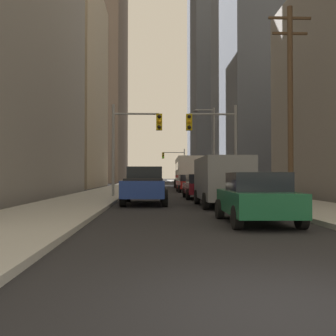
# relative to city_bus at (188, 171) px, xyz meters

# --- Properties ---
(ground_plane) EXTENTS (400.00, 400.00, 0.00)m
(ground_plane) POSITION_rel_city_bus_xyz_m (-2.50, -39.73, -1.93)
(ground_plane) COLOR black
(sidewalk_left) EXTENTS (3.81, 160.00, 0.15)m
(sidewalk_left) POSITION_rel_city_bus_xyz_m (-7.74, 10.27, -1.85)
(sidewalk_left) COLOR #9E9E99
(sidewalk_left) RESTS_ON ground
(sidewalk_right) EXTENTS (3.81, 160.00, 0.15)m
(sidewalk_right) POSITION_rel_city_bus_xyz_m (2.74, 10.27, -1.85)
(sidewalk_right) COLOR #9E9E99
(sidewalk_right) RESTS_ON ground
(city_bus) EXTENTS (2.86, 11.57, 3.40)m
(city_bus) POSITION_rel_city_bus_xyz_m (0.00, 0.00, 0.00)
(city_bus) COLOR silver
(city_bus) RESTS_ON ground
(pickup_truck_blue) EXTENTS (2.20, 5.45, 1.90)m
(pickup_truck_blue) POSITION_rel_city_bus_xyz_m (-4.32, -23.67, -1.00)
(pickup_truck_blue) COLOR navy
(pickup_truck_blue) RESTS_ON ground
(cargo_van_grey) EXTENTS (2.16, 5.22, 2.26)m
(cargo_van_grey) POSITION_rel_city_bus_xyz_m (-0.72, -25.62, -0.64)
(cargo_van_grey) COLOR slate
(cargo_van_grey) RESTS_ON ground
(sedan_green) EXTENTS (1.95, 4.25, 1.52)m
(sedan_green) POSITION_rel_city_bus_xyz_m (-0.83, -32.17, -1.16)
(sedan_green) COLOR #195938
(sedan_green) RESTS_ON ground
(sedan_maroon) EXTENTS (1.95, 4.23, 1.52)m
(sedan_maroon) POSITION_rel_city_bus_xyz_m (-0.97, -19.18, -1.16)
(sedan_maroon) COLOR maroon
(sedan_maroon) RESTS_ON ground
(sedan_red) EXTENTS (1.95, 4.26, 1.52)m
(sedan_red) POSITION_rel_city_bus_xyz_m (-0.79, -9.02, -1.16)
(sedan_red) COLOR maroon
(sedan_red) RESTS_ON ground
(traffic_signal_near_left) EXTENTS (3.22, 0.44, 6.00)m
(traffic_signal_near_left) POSITION_rel_city_bus_xyz_m (-5.09, -18.50, 2.09)
(traffic_signal_near_left) COLOR gray
(traffic_signal_near_left) RESTS_ON ground
(traffic_signal_near_right) EXTENTS (3.29, 0.44, 6.00)m
(traffic_signal_near_right) POSITION_rel_city_bus_xyz_m (0.06, -18.50, 2.09)
(traffic_signal_near_right) COLOR gray
(traffic_signal_near_right) RESTS_ON ground
(traffic_signal_far_right) EXTENTS (3.87, 0.44, 6.00)m
(traffic_signal_far_right) POSITION_rel_city_bus_xyz_m (-0.21, 22.98, 2.12)
(traffic_signal_far_right) COLOR gray
(traffic_signal_far_right) RESTS_ON ground
(utility_pole_right) EXTENTS (2.20, 0.28, 10.13)m
(utility_pole_right) POSITION_rel_city_bus_xyz_m (3.12, -23.90, 3.41)
(utility_pole_right) COLOR brown
(utility_pole_right) RESTS_ON ground
(street_lamp_right) EXTENTS (2.01, 0.32, 7.50)m
(street_lamp_right) POSITION_rel_city_bus_xyz_m (1.24, -8.85, 2.57)
(street_lamp_right) COLOR gray
(street_lamp_right) RESTS_ON ground
(building_left_mid_office) EXTENTS (17.03, 19.12, 26.08)m
(building_left_mid_office) POSITION_rel_city_bus_xyz_m (-19.27, 7.24, 11.11)
(building_left_mid_office) COLOR tan
(building_left_mid_office) RESTS_ON ground
(building_left_far_tower) EXTENTS (18.97, 29.75, 70.13)m
(building_left_far_tower) POSITION_rel_city_bus_xyz_m (-20.10, 47.86, 33.14)
(building_left_far_tower) COLOR #66564C
(building_left_far_tower) RESTS_ON ground
(building_right_mid_block) EXTENTS (19.79, 20.33, 35.17)m
(building_right_mid_block) POSITION_rel_city_bus_xyz_m (15.48, 10.30, 15.66)
(building_right_mid_block) COLOR #4C515B
(building_right_mid_block) RESTS_ON ground
(building_right_far_highrise) EXTENTS (15.89, 22.34, 74.65)m
(building_right_far_highrise) POSITION_rel_city_bus_xyz_m (13.27, 50.51, 35.40)
(building_right_far_highrise) COLOR #4C515B
(building_right_far_highrise) RESTS_ON ground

